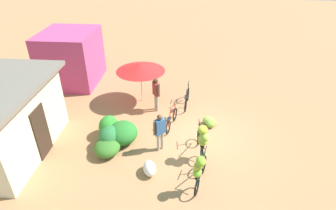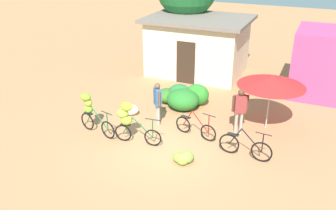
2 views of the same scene
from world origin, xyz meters
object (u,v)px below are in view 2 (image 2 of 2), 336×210
object	(u,v)px
market_umbrella	(272,81)
produce_sack	(130,110)
building_low	(198,45)
person_vendor	(240,107)
bicycle_by_shop	(245,147)
person_bystander	(158,100)
bicycle_center_loaded	(196,128)
banana_pile_on_ground	(183,158)
shop_pink	(333,64)
bicycle_leftmost	(91,110)
bicycle_near_pile	(128,119)

from	to	relation	value
market_umbrella	produce_sack	xyz separation A→B (m)	(-5.04, -1.07, -1.59)
building_low	produce_sack	distance (m)	5.91
building_low	person_vendor	bearing A→B (deg)	-57.65
market_umbrella	bicycle_by_shop	xyz separation A→B (m)	(-0.27, -2.26, -1.44)
produce_sack	person_vendor	world-z (taller)	person_vendor
produce_sack	bicycle_by_shop	bearing A→B (deg)	-13.92
building_low	person_bystander	size ratio (longest dim) A/B	3.08
building_low	bicycle_center_loaded	distance (m)	6.75
banana_pile_on_ground	shop_pink	bearing A→B (deg)	62.78
bicycle_leftmost	bicycle_by_shop	xyz separation A→B (m)	(5.34, 0.51, -0.48)
bicycle_center_loaded	shop_pink	bearing A→B (deg)	55.19
bicycle_center_loaded	person_vendor	bearing A→B (deg)	32.20
bicycle_by_shop	shop_pink	bearing A→B (deg)	71.13
bicycle_near_pile	person_bystander	size ratio (longest dim) A/B	1.03
bicycle_by_shop	bicycle_center_loaded	bearing A→B (deg)	161.69
market_umbrella	bicycle_leftmost	distance (m)	6.33
person_bystander	shop_pink	bearing A→B (deg)	44.25
shop_pink	banana_pile_on_ground	bearing A→B (deg)	-117.22
bicycle_near_pile	person_vendor	xyz separation A→B (m)	(3.21, 2.07, 0.14)
bicycle_by_shop	market_umbrella	bearing A→B (deg)	83.07
bicycle_center_loaded	produce_sack	size ratio (longest dim) A/B	2.27
bicycle_leftmost	shop_pink	bearing A→B (deg)	42.74
bicycle_leftmost	bicycle_near_pile	bearing A→B (deg)	-4.39
bicycle_by_shop	person_bystander	distance (m)	3.63
shop_pink	bicycle_by_shop	distance (m)	6.90
bicycle_by_shop	banana_pile_on_ground	distance (m)	1.97
person_vendor	person_bystander	bearing A→B (deg)	-170.46
shop_pink	market_umbrella	bearing A→B (deg)	-114.71
bicycle_by_shop	person_bystander	size ratio (longest dim) A/B	1.06
market_umbrella	person_vendor	size ratio (longest dim) A/B	1.41
shop_pink	produce_sack	size ratio (longest dim) A/B	4.57
market_umbrella	person_vendor	world-z (taller)	market_umbrella
market_umbrella	bicycle_by_shop	world-z (taller)	market_umbrella
bicycle_leftmost	bicycle_center_loaded	distance (m)	3.69
bicycle_center_loaded	bicycle_near_pile	bearing A→B (deg)	-146.81
bicycle_leftmost	bicycle_near_pile	size ratio (longest dim) A/B	0.99
person_vendor	building_low	bearing A→B (deg)	122.35
bicycle_near_pile	market_umbrella	bearing A→B (deg)	35.59
bicycle_by_shop	banana_pile_on_ground	world-z (taller)	bicycle_by_shop
produce_sack	person_vendor	xyz separation A→B (m)	(4.21, 0.25, 0.80)
shop_pink	bicycle_center_loaded	world-z (taller)	shop_pink
building_low	person_vendor	size ratio (longest dim) A/B	2.97
person_vendor	person_bystander	size ratio (longest dim) A/B	1.04
produce_sack	person_bystander	bearing A→B (deg)	-10.17
produce_sack	market_umbrella	bearing A→B (deg)	12.02
building_low	bicycle_leftmost	bearing A→B (deg)	-99.96
market_umbrella	bicycle_by_shop	bearing A→B (deg)	-96.93
building_low	banana_pile_on_ground	bearing A→B (deg)	-73.39
bicycle_leftmost	banana_pile_on_ground	xyz separation A→B (m)	(3.68, -0.54, -0.69)
building_low	shop_pink	world-z (taller)	shop_pink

